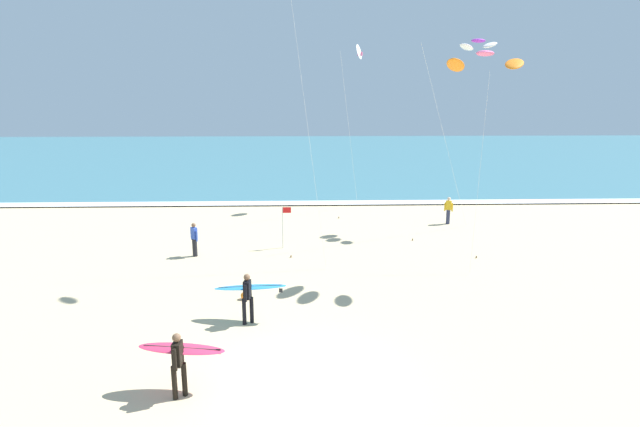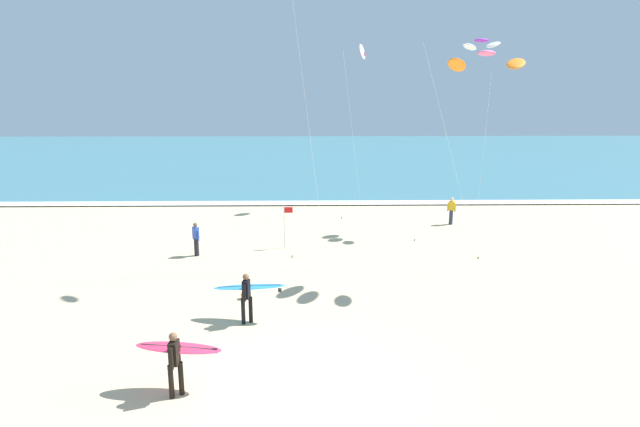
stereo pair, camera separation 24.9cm
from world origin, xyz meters
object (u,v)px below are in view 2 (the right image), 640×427
(surfer_lead, at_px, (177,354))
(bystander_blue_top, at_px, (196,239))
(kite_arc_rose_high, at_px, (486,61))
(kite_delta_ivory_far, at_px, (363,53))
(beach_ball, at_px, (244,295))
(bystander_yellow_top, at_px, (451,211))
(kite_arc_violet_mid, at_px, (481,45))
(lifeguard_flag, at_px, (285,223))
(surfer_trailing, at_px, (248,291))

(surfer_lead, distance_m, bystander_blue_top, 11.43)
(surfer_lead, height_order, kite_arc_rose_high, kite_arc_rose_high)
(kite_delta_ivory_far, distance_m, kite_arc_rose_high, 14.27)
(beach_ball, bearing_deg, bystander_yellow_top, 45.95)
(kite_delta_ivory_far, relative_size, bystander_yellow_top, 6.61)
(kite_delta_ivory_far, bearing_deg, bystander_yellow_top, -47.51)
(kite_arc_rose_high, distance_m, bystander_yellow_top, 11.70)
(kite_arc_violet_mid, relative_size, bystander_blue_top, 6.42)
(surfer_lead, distance_m, kite_delta_ivory_far, 24.79)
(beach_ball, bearing_deg, kite_arc_violet_mid, 41.93)
(surfer_lead, relative_size, bystander_yellow_top, 1.38)
(surfer_lead, bearing_deg, lifeguard_flag, 80.42)
(kite_arc_rose_high, relative_size, bystander_yellow_top, 5.63)
(surfer_lead, relative_size, beach_ball, 7.83)
(lifeguard_flag, bearing_deg, surfer_lead, -99.58)
(surfer_trailing, xyz_separation_m, kite_arc_violet_mid, (11.07, 12.14, 8.86))
(bystander_blue_top, bearing_deg, surfer_trailing, -65.44)
(kite_arc_rose_high, height_order, beach_ball, kite_arc_rose_high)
(bystander_blue_top, distance_m, beach_ball, 6.03)
(surfer_trailing, distance_m, bystander_blue_top, 7.82)
(kite_arc_violet_mid, height_order, beach_ball, kite_arc_violet_mid)
(kite_delta_ivory_far, bearing_deg, kite_arc_rose_high, -76.72)
(bystander_yellow_top, bearing_deg, kite_arc_rose_high, -99.81)
(surfer_lead, xyz_separation_m, kite_delta_ivory_far, (6.72, 22.14, 8.90))
(surfer_trailing, relative_size, bystander_yellow_top, 1.57)
(surfer_lead, xyz_separation_m, lifeguard_flag, (2.10, 12.46, 0.22))
(surfer_lead, height_order, kite_arc_violet_mid, kite_arc_violet_mid)
(surfer_trailing, distance_m, lifeguard_flag, 8.36)
(bystander_blue_top, bearing_deg, kite_arc_violet_mid, 19.35)
(surfer_lead, height_order, kite_delta_ivory_far, kite_delta_ivory_far)
(kite_arc_violet_mid, distance_m, lifeguard_flag, 13.93)
(surfer_trailing, height_order, kite_delta_ivory_far, kite_delta_ivory_far)
(beach_ball, bearing_deg, kite_delta_ivory_far, 70.12)
(kite_arc_rose_high, bearing_deg, bystander_yellow_top, 80.19)
(kite_delta_ivory_far, height_order, lifeguard_flag, kite_delta_ivory_far)
(surfer_lead, height_order, bystander_yellow_top, surfer_lead)
(bystander_yellow_top, distance_m, beach_ball, 15.24)
(kite_delta_ivory_far, height_order, beach_ball, kite_delta_ivory_far)
(kite_delta_ivory_far, xyz_separation_m, bystander_yellow_top, (4.75, -5.19, -9.14))
(bystander_yellow_top, bearing_deg, surfer_trailing, -128.57)
(bystander_yellow_top, xyz_separation_m, beach_ball, (-10.59, -10.94, -0.67))
(surfer_trailing, bearing_deg, kite_delta_ivory_far, 73.12)
(bystander_yellow_top, distance_m, lifeguard_flag, 10.40)
(surfer_lead, relative_size, lifeguard_flag, 1.04)
(surfer_trailing, height_order, bystander_yellow_top, surfer_trailing)
(surfer_lead, xyz_separation_m, bystander_yellow_top, (11.47, 16.95, -0.24))
(kite_arc_rose_high, bearing_deg, kite_delta_ivory_far, 103.28)
(lifeguard_flag, bearing_deg, surfer_trailing, -95.77)
(kite_arc_violet_mid, height_order, kite_delta_ivory_far, kite_delta_ivory_far)
(surfer_trailing, distance_m, kite_delta_ivory_far, 20.80)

